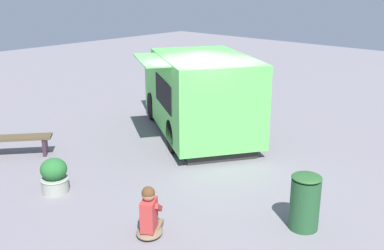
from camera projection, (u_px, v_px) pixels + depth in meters
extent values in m
plane|color=slate|center=(205.00, 149.00, 11.48)|extent=(40.00, 40.00, 0.00)
cube|color=#60CF5A|center=(204.00, 95.00, 11.73)|extent=(3.69, 4.08, 2.03)
cube|color=#60CF5A|center=(182.00, 82.00, 14.06)|extent=(2.55, 2.37, 1.67)
cube|color=black|center=(177.00, 69.00, 14.64)|extent=(1.48, 0.96, 0.63)
cube|color=black|center=(163.00, 93.00, 11.43)|extent=(1.05, 1.62, 0.71)
cube|color=#66D363|center=(151.00, 60.00, 11.10)|extent=(1.63, 2.07, 0.03)
cube|color=#272725|center=(197.00, 128.00, 12.76)|extent=(3.99, 4.89, 0.23)
cylinder|color=black|center=(213.00, 102.00, 14.32)|extent=(0.63, 0.81, 0.83)
cylinder|color=black|center=(153.00, 106.00, 13.84)|extent=(0.63, 0.81, 0.83)
cylinder|color=black|center=(247.00, 129.00, 11.66)|extent=(0.63, 0.81, 0.83)
cylinder|color=black|center=(174.00, 136.00, 11.18)|extent=(0.63, 0.81, 0.83)
ellipsoid|color=brown|center=(150.00, 232.00, 7.56)|extent=(0.68, 0.65, 0.12)
cube|color=brown|center=(158.00, 226.00, 7.73)|extent=(0.36, 0.29, 0.11)
cube|color=brown|center=(147.00, 225.00, 7.77)|extent=(0.36, 0.29, 0.11)
cube|color=#B23533|center=(149.00, 215.00, 7.46)|extent=(0.43, 0.39, 0.53)
sphere|color=#AF755C|center=(148.00, 195.00, 7.35)|extent=(0.22, 0.22, 0.22)
sphere|color=brown|center=(148.00, 193.00, 7.34)|extent=(0.22, 0.22, 0.22)
cube|color=#B23533|center=(158.00, 207.00, 7.55)|extent=(0.34, 0.26, 0.28)
cube|color=#B23533|center=(145.00, 206.00, 7.59)|extent=(0.34, 0.26, 0.28)
cylinder|color=#E0A355|center=(154.00, 206.00, 7.76)|extent=(0.29, 0.32, 0.08)
cube|color=#62984B|center=(154.00, 205.00, 7.75)|extent=(0.23, 0.25, 0.02)
cylinder|color=#969A8F|center=(55.00, 185.00, 9.10)|extent=(0.53, 0.53, 0.30)
torus|color=#97A08F|center=(55.00, 179.00, 9.05)|extent=(0.56, 0.56, 0.04)
ellipsoid|color=#26682E|center=(54.00, 169.00, 8.99)|extent=(0.53, 0.53, 0.45)
sphere|color=#D52E48|center=(44.00, 169.00, 8.82)|extent=(0.07, 0.07, 0.07)
sphere|color=#F23B37|center=(44.00, 164.00, 9.00)|extent=(0.08, 0.08, 0.08)
sphere|color=#EE402C|center=(53.00, 160.00, 9.11)|extent=(0.05, 0.05, 0.05)
sphere|color=#E3304A|center=(57.00, 165.00, 8.84)|extent=(0.06, 0.06, 0.06)
sphere|color=#E3323E|center=(53.00, 166.00, 8.80)|extent=(0.07, 0.07, 0.07)
sphere|color=#D73B4A|center=(46.00, 166.00, 8.81)|extent=(0.06, 0.06, 0.06)
cube|color=brown|center=(15.00, 138.00, 10.87)|extent=(1.58, 1.40, 0.06)
cube|color=#372330|center=(45.00, 146.00, 11.04)|extent=(0.28, 0.31, 0.44)
cylinder|color=#23532D|center=(305.00, 204.00, 7.67)|extent=(0.50, 0.50, 0.90)
ellipsoid|color=#295929|center=(307.00, 178.00, 7.52)|extent=(0.51, 0.51, 0.11)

